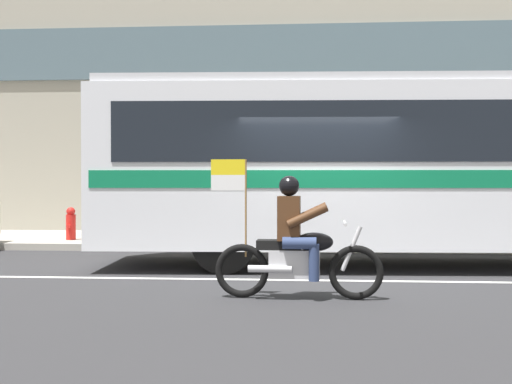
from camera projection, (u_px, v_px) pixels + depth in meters
ground_plane at (319, 275)px, 10.39m from camera, size 60.00×60.00×0.00m
sidewalk_curb at (314, 241)px, 15.48m from camera, size 28.00×3.80×0.15m
lane_center_stripe at (319, 280)px, 9.80m from camera, size 26.60×0.14×0.01m
transit_bus at (444, 159)px, 11.39m from camera, size 12.16×3.09×3.22m
motorcycle_with_rider at (296, 246)px, 8.27m from camera, size 2.20×0.64×1.78m
fire_hydrant at (71, 224)px, 14.96m from camera, size 0.22×0.30×0.75m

